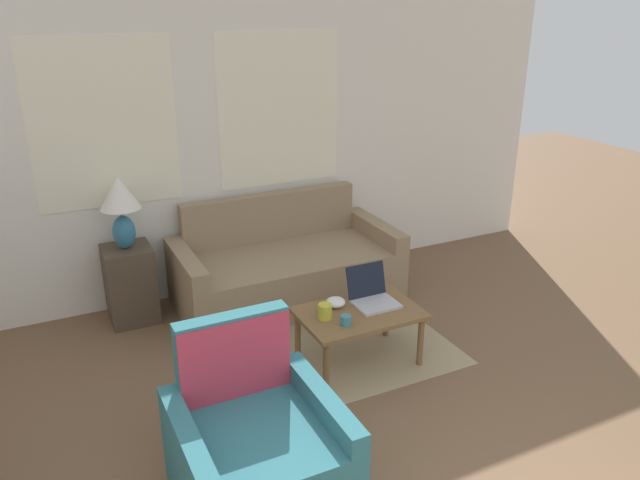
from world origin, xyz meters
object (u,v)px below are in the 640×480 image
at_px(couch, 285,269).
at_px(table_lamp, 120,203).
at_px(cup_yellow, 346,320).
at_px(snack_bowl, 335,302).
at_px(armchair, 256,451).
at_px(cup_navy, 325,312).
at_px(coffee_table, 359,317).
at_px(laptop, 372,295).

distance_m(couch, table_lamp, 1.47).
relative_size(table_lamp, cup_yellow, 7.98).
bearing_deg(cup_yellow, snack_bowl, 77.11).
distance_m(armchair, cup_navy, 1.25).
relative_size(cup_navy, snack_bowl, 0.76).
xyz_separation_m(armchair, cup_navy, (0.85, 0.90, 0.18)).
xyz_separation_m(armchair, snack_bowl, (0.99, 1.03, 0.16)).
bearing_deg(snack_bowl, armchair, -133.94).
distance_m(coffee_table, snack_bowl, 0.20).
distance_m(laptop, cup_yellow, 0.39).
relative_size(table_lamp, cup_navy, 5.37).
height_order(couch, cup_yellow, couch).
relative_size(table_lamp, laptop, 1.87).
distance_m(couch, laptop, 1.15).
bearing_deg(cup_yellow, cup_navy, 121.13).
bearing_deg(laptop, couch, 100.85).
xyz_separation_m(couch, cup_yellow, (-0.11, -1.32, 0.17)).
xyz_separation_m(table_lamp, cup_yellow, (1.15, -1.49, -0.56)).
distance_m(cup_navy, cup_yellow, 0.17).
bearing_deg(couch, coffee_table, -86.95).
distance_m(table_lamp, snack_bowl, 1.81).
bearing_deg(cup_navy, cup_yellow, -58.87).
bearing_deg(cup_yellow, coffee_table, 36.30).
xyz_separation_m(couch, armchair, (-1.05, -2.08, 0.01)).
relative_size(armchair, cup_navy, 8.60).
distance_m(laptop, snack_bowl, 0.27).
distance_m(cup_navy, snack_bowl, 0.20).
bearing_deg(armchair, couch, 63.31).
distance_m(table_lamp, cup_yellow, 1.97).
xyz_separation_m(laptop, cup_navy, (-0.41, -0.07, -0.00)).
height_order(armchair, table_lamp, table_lamp).
relative_size(armchair, table_lamp, 1.60).
distance_m(couch, coffee_table, 1.20).
xyz_separation_m(coffee_table, cup_yellow, (-0.18, -0.13, 0.08)).
relative_size(couch, coffee_table, 2.21).
xyz_separation_m(couch, coffee_table, (0.06, -1.19, 0.09)).
bearing_deg(table_lamp, armchair, -84.39).
bearing_deg(cup_yellow, laptop, 32.58).
xyz_separation_m(coffee_table, laptop, (0.15, 0.08, 0.11)).
relative_size(couch, table_lamp, 3.24).
height_order(couch, snack_bowl, couch).
height_order(cup_yellow, snack_bowl, cup_yellow).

